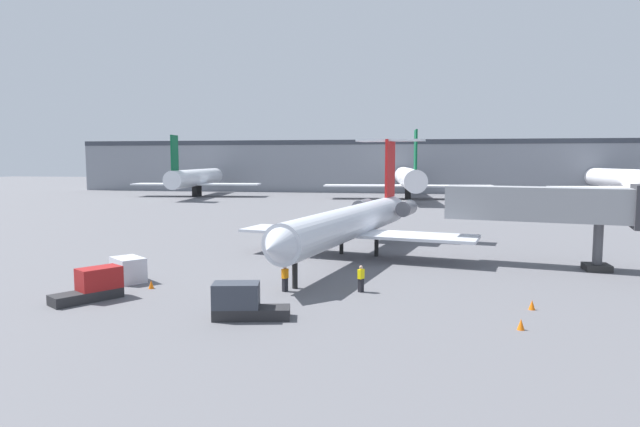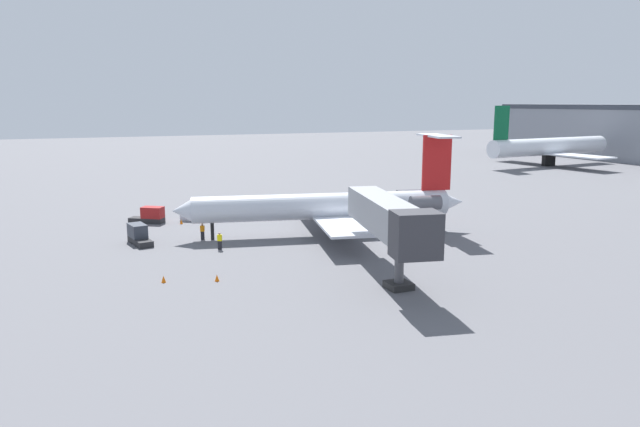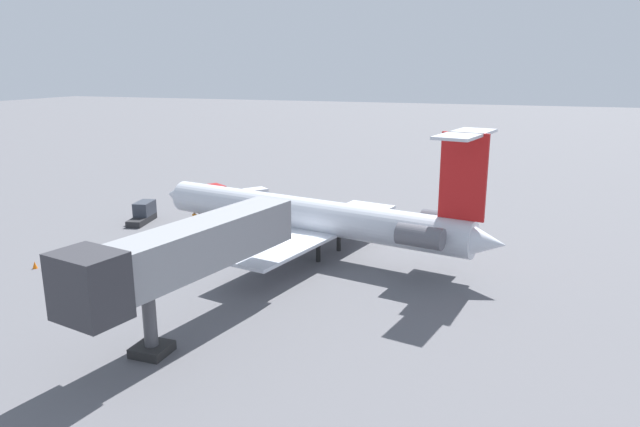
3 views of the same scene
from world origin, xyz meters
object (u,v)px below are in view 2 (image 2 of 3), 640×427
object	(u,v)px
regional_jet	(332,205)
traffic_cone_near	(217,278)
cargo_container_uld	(191,212)
traffic_cone_far	(164,279)
traffic_cone_mid	(181,222)
baggage_tug_lead	(139,235)
parked_airliner_west_end	(549,147)
ground_crew_loader	(202,231)
ground_crew_marshaller	(220,241)
baggage_tug_trailing	(150,216)
jet_bridge	(391,220)

from	to	relation	value
regional_jet	traffic_cone_near	xyz separation A→B (m)	(11.54, -14.79, -2.93)
cargo_container_uld	regional_jet	bearing A→B (deg)	40.99
cargo_container_uld	traffic_cone_far	distance (m)	25.23
traffic_cone_mid	baggage_tug_lead	bearing A→B (deg)	-34.27
baggage_tug_lead	parked_airliner_west_end	bearing A→B (deg)	114.09
traffic_cone_mid	traffic_cone_far	xyz separation A→B (m)	(21.93, -4.88, 0.00)
regional_jet	ground_crew_loader	size ratio (longest dim) A/B	18.24
traffic_cone_near	traffic_cone_far	world-z (taller)	same
ground_crew_marshaller	parked_airliner_west_end	bearing A→B (deg)	118.79
regional_jet	ground_crew_marshaller	bearing A→B (deg)	-81.83
ground_crew_marshaller	baggage_tug_trailing	world-z (taller)	baggage_tug_trailing
baggage_tug_lead	traffic_cone_near	world-z (taller)	baggage_tug_lead
jet_bridge	ground_crew_loader	world-z (taller)	jet_bridge
regional_jet	traffic_cone_mid	xyz separation A→B (m)	(-11.66, -13.82, -2.93)
cargo_container_uld	parked_airliner_west_end	bearing A→B (deg)	109.80
traffic_cone_far	parked_airliner_west_end	world-z (taller)	parked_airliner_west_end
baggage_tug_trailing	ground_crew_loader	bearing A→B (deg)	20.43
ground_crew_loader	baggage_tug_lead	size ratio (longest dim) A/B	0.40
baggage_tug_lead	cargo_container_uld	world-z (taller)	baggage_tug_lead
jet_bridge	parked_airliner_west_end	distance (m)	95.20
ground_crew_loader	cargo_container_uld	distance (m)	11.19
baggage_tug_trailing	traffic_cone_far	world-z (taller)	baggage_tug_trailing
jet_bridge	ground_crew_loader	distance (m)	22.51
regional_jet	baggage_tug_trailing	world-z (taller)	regional_jet
parked_airliner_west_end	ground_crew_loader	bearing A→B (deg)	-63.95
jet_bridge	baggage_tug_lead	xyz separation A→B (m)	(-20.02, -17.13, -3.96)
baggage_tug_lead	jet_bridge	bearing A→B (deg)	40.55
ground_crew_marshaller	baggage_tug_trailing	distance (m)	16.13
baggage_tug_trailing	cargo_container_uld	xyz separation A→B (m)	(-0.46, 4.78, 0.00)
baggage_tug_lead	traffic_cone_far	distance (m)	14.01
ground_crew_loader	traffic_cone_near	distance (m)	14.61
traffic_cone_far	ground_crew_marshaller	bearing A→B (deg)	143.26
baggage_tug_lead	cargo_container_uld	size ratio (longest dim) A/B	1.44
jet_bridge	traffic_cone_mid	xyz separation A→B (m)	(-27.96, -11.72, -4.52)
traffic_cone_mid	traffic_cone_far	distance (m)	22.47
ground_crew_marshaller	cargo_container_uld	bearing A→B (deg)	179.67
baggage_tug_lead	cargo_container_uld	xyz separation A→B (m)	(-10.40, 6.97, 0.00)
jet_bridge	baggage_tug_trailing	size ratio (longest dim) A/B	3.89
jet_bridge	traffic_cone_mid	bearing A→B (deg)	-157.26
traffic_cone_near	traffic_cone_far	xyz separation A→B (m)	(-1.27, -3.91, 0.00)
regional_jet	jet_bridge	size ratio (longest dim) A/B	1.93
baggage_tug_lead	traffic_cone_near	bearing A→B (deg)	16.21
regional_jet	cargo_container_uld	xyz separation A→B (m)	(-14.12, -12.27, -2.36)
jet_bridge	parked_airliner_west_end	world-z (taller)	parked_airliner_west_end
traffic_cone_far	traffic_cone_mid	bearing A→B (deg)	167.46
traffic_cone_far	parked_airliner_west_end	xyz separation A→B (m)	(-54.50, 90.07, 3.91)
ground_crew_marshaller	parked_airliner_west_end	xyz separation A→B (m)	(-46.00, 83.73, 3.33)
parked_airliner_west_end	traffic_cone_near	bearing A→B (deg)	-57.09
traffic_cone_mid	cargo_container_uld	bearing A→B (deg)	147.67
traffic_cone_near	ground_crew_marshaller	bearing A→B (deg)	165.98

